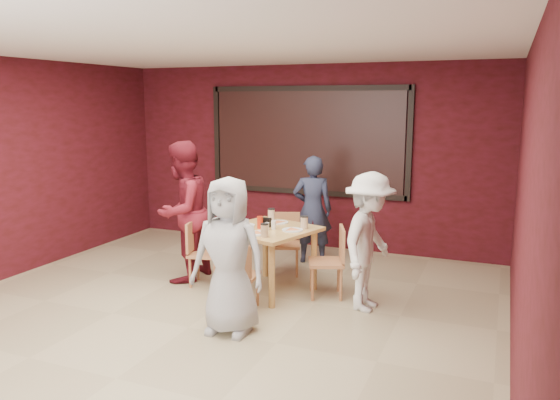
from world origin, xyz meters
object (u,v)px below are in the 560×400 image
at_px(dining_table, 268,236).
at_px(diner_back, 312,209).
at_px(chair_left, 200,249).
at_px(diner_front, 229,256).
at_px(chair_back, 285,239).
at_px(diner_left, 182,212).
at_px(chair_right, 332,258).
at_px(chair_front, 238,273).
at_px(diner_right, 369,242).

height_order(dining_table, diner_back, diner_back).
distance_m(dining_table, chair_left, 0.90).
xyz_separation_m(dining_table, diner_front, (0.13, -1.23, 0.10)).
distance_m(chair_back, diner_left, 1.40).
distance_m(chair_right, diner_front, 1.51).
height_order(chair_front, diner_right, diner_right).
distance_m(chair_right, diner_right, 0.60).
height_order(chair_left, diner_front, diner_front).
bearing_deg(diner_front, diner_left, 133.27).
bearing_deg(diner_front, diner_right, 41.27).
bearing_deg(diner_right, diner_front, 141.26).
distance_m(chair_left, chair_right, 1.64).
height_order(diner_back, diner_right, same).
bearing_deg(chair_right, chair_front, -133.32).
bearing_deg(chair_left, chair_front, -36.72).
bearing_deg(diner_front, chair_right, 60.79).
relative_size(diner_back, diner_right, 1.00).
distance_m(dining_table, chair_back, 0.78).
bearing_deg(diner_left, chair_back, 127.33).
relative_size(dining_table, diner_front, 0.79).
bearing_deg(chair_right, diner_front, -115.49).
distance_m(diner_back, diner_right, 1.85).
bearing_deg(diner_front, chair_left, 127.85).
bearing_deg(chair_front, diner_right, 25.97).
relative_size(chair_back, diner_back, 0.52).
height_order(chair_left, diner_back, diner_back).
xyz_separation_m(dining_table, chair_front, (-0.03, -0.73, -0.24)).
height_order(chair_right, diner_back, diner_back).
relative_size(diner_back, diner_left, 0.86).
bearing_deg(chair_front, dining_table, 87.56).
bearing_deg(chair_front, chair_left, 143.28).
bearing_deg(diner_front, chair_front, 103.85).
bearing_deg(chair_back, chair_right, -36.96).
relative_size(chair_right, diner_right, 0.55).
xyz_separation_m(diner_front, diner_back, (-0.04, 2.56, -0.02)).
bearing_deg(diner_right, chair_left, 96.19).
bearing_deg(dining_table, chair_back, 96.33).
height_order(chair_left, diner_left, diner_left).
xyz_separation_m(chair_right, diner_front, (-0.64, -1.34, 0.31)).
bearing_deg(chair_right, chair_left, -172.30).
bearing_deg(chair_back, diner_back, 73.71).
bearing_deg(chair_right, diner_back, 118.81).
bearing_deg(diner_right, diner_left, 94.06).
height_order(chair_back, chair_right, chair_right).
bearing_deg(chair_left, diner_left, 163.49).
bearing_deg(diner_back, chair_back, 54.26).
relative_size(dining_table, diner_back, 0.81).
distance_m(dining_table, chair_right, 0.80).
bearing_deg(chair_front, diner_back, 86.66).
distance_m(chair_front, chair_right, 1.16).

